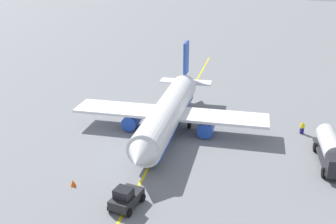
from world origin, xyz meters
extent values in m
plane|color=slate|center=(0.00, 0.00, 0.00)|extent=(400.00, 400.00, 0.00)
cylinder|color=white|center=(0.00, 0.00, 2.95)|extent=(23.49, 11.41, 3.89)
cube|color=#1E47B7|center=(0.00, 0.00, 1.88)|extent=(22.03, 10.32, 1.09)
cone|color=white|center=(12.34, 4.30, 2.95)|extent=(4.31, 4.60, 3.74)
cone|color=white|center=(-12.96, -4.51, 3.33)|extent=(5.41, 4.63, 3.31)
cube|color=#1E47B7|center=(-12.34, -4.30, 7.29)|extent=(3.14, 1.39, 5.20)
cube|color=white|center=(-12.34, -4.30, 3.35)|extent=(5.03, 8.72, 0.24)
cube|color=white|center=(-0.94, -0.33, 2.46)|extent=(13.27, 26.66, 0.36)
cylinder|color=#1E47B7|center=(-1.90, 4.84, 1.21)|extent=(3.71, 3.04, 2.10)
cylinder|color=#1E47B7|center=(1.52, -4.98, 1.21)|extent=(3.71, 3.04, 2.10)
cylinder|color=#4C4C51|center=(9.25, 3.22, 1.16)|extent=(0.24, 0.24, 1.23)
cylinder|color=black|center=(9.25, 3.22, 0.55)|extent=(1.17, 0.74, 1.10)
cylinder|color=#4C4C51|center=(-2.74, 1.80, 1.16)|extent=(0.24, 0.24, 1.23)
cylinder|color=black|center=(-2.74, 1.80, 0.55)|extent=(1.17, 0.74, 1.10)
cylinder|color=#4C4C51|center=(-1.03, -3.11, 1.16)|extent=(0.24, 0.24, 1.23)
cylinder|color=black|center=(-1.03, -3.11, 0.55)|extent=(1.17, 0.74, 1.10)
cube|color=#2D2D33|center=(-3.16, 20.28, 0.70)|extent=(9.74, 5.66, 0.30)
cylinder|color=silver|center=(-3.72, 20.07, 2.00)|extent=(7.05, 4.49, 2.30)
cylinder|color=black|center=(0.97, 20.49, 0.55)|extent=(1.15, 0.71, 1.10)
cylinder|color=black|center=(-4.91, 18.29, 0.55)|extent=(1.15, 0.71, 1.10)
cube|color=#232328|center=(16.50, 5.70, 0.85)|extent=(3.82, 2.43, 0.90)
cube|color=black|center=(17.00, 5.76, 1.75)|extent=(1.59, 1.76, 0.90)
cylinder|color=black|center=(15.34, 4.55, 0.40)|extent=(0.83, 0.40, 0.80)
cylinder|color=black|center=(15.09, 6.53, 0.40)|extent=(0.83, 0.40, 0.80)
cylinder|color=black|center=(17.92, 4.87, 0.40)|extent=(0.83, 0.40, 0.80)
cylinder|color=black|center=(17.67, 6.86, 0.40)|extent=(0.83, 0.40, 0.80)
cube|color=navy|center=(-9.34, 15.58, 0.42)|extent=(0.54, 0.54, 0.85)
cube|color=yellow|center=(-9.34, 15.58, 1.15)|extent=(0.62, 0.62, 0.60)
sphere|color=tan|center=(-9.34, 15.58, 1.59)|extent=(0.24, 0.24, 0.24)
cone|color=#F2590F|center=(16.65, -1.24, 0.34)|extent=(0.61, 0.61, 0.68)
cube|color=yellow|center=(0.00, 0.00, 0.01)|extent=(84.23, 29.59, 0.01)
camera|label=1|loc=(40.82, 25.62, 22.00)|focal=41.36mm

